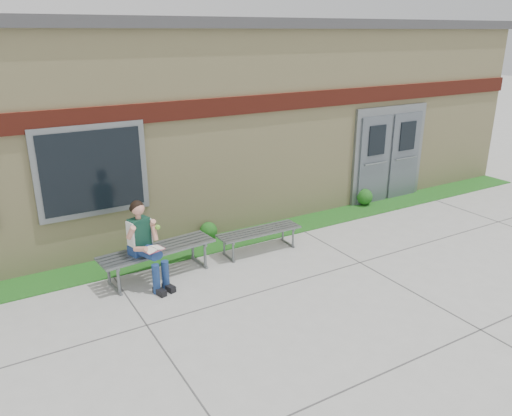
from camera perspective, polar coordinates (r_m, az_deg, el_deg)
ground at (r=8.34m, az=8.93°, el=-9.01°), size 80.00×80.00×0.00m
grass_strip at (r=10.26m, az=-0.26°, el=-3.05°), size 16.00×0.80×0.02m
school_building at (r=12.64m, az=-8.21°, el=10.96°), size 16.20×6.22×4.20m
bench_left at (r=8.61m, az=-11.17°, el=-5.25°), size 2.02×0.75×0.51m
bench_right at (r=9.41m, az=0.36°, el=-3.12°), size 1.63×0.47×0.42m
girl at (r=8.21m, az=-12.53°, el=-3.83°), size 0.58×0.87×1.43m
shrub_mid at (r=10.01m, az=-5.44°, el=-2.60°), size 0.35×0.35×0.35m
shrub_east at (r=12.20m, az=12.29°, el=1.26°), size 0.39×0.39×0.39m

